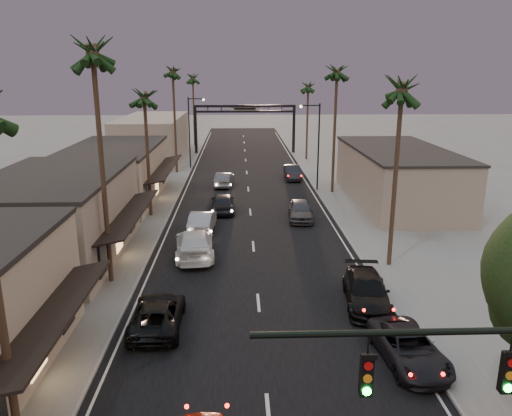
{
  "coord_description": "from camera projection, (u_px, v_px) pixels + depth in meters",
  "views": [
    {
      "loc": [
        -1.0,
        -5.63,
        12.09
      ],
      "look_at": [
        0.24,
        29.29,
        2.5
      ],
      "focal_mm": 35.0,
      "sensor_mm": 36.0,
      "label": 1
    }
  ],
  "objects": [
    {
      "name": "ground",
      "position": [
        250.0,
        204.0,
        47.21
      ],
      "size": [
        200.0,
        200.0,
        0.0
      ],
      "primitive_type": "plane",
      "color": "slate",
      "rests_on": "ground"
    },
    {
      "name": "road",
      "position": [
        248.0,
        191.0,
        52.02
      ],
      "size": [
        14.0,
        120.0,
        0.02
      ],
      "primitive_type": "cube",
      "color": "black",
      "rests_on": "ground"
    },
    {
      "name": "sidewalk_left",
      "position": [
        166.0,
        178.0,
        58.43
      ],
      "size": [
        5.0,
        92.0,
        0.12
      ],
      "primitive_type": "cube",
      "color": "slate",
      "rests_on": "ground"
    },
    {
      "name": "sidewalk_right",
      "position": [
        327.0,
        176.0,
        59.08
      ],
      "size": [
        5.0,
        92.0,
        0.12
      ],
      "primitive_type": "cube",
      "color": "slate",
      "rests_on": "ground"
    },
    {
      "name": "storefront_mid",
      "position": [
        55.0,
        220.0,
        32.54
      ],
      "size": [
        8.0,
        14.0,
        5.5
      ],
      "primitive_type": "cube",
      "color": "gray",
      "rests_on": "ground"
    },
    {
      "name": "storefront_far",
      "position": [
        114.0,
        174.0,
        48.03
      ],
      "size": [
        8.0,
        16.0,
        5.0
      ],
      "primitive_type": "cube",
      "color": "tan",
      "rests_on": "ground"
    },
    {
      "name": "storefront_dist",
      "position": [
        153.0,
        138.0,
        70.06
      ],
      "size": [
        8.0,
        20.0,
        6.0
      ],
      "primitive_type": "cube",
      "color": "gray",
      "rests_on": "ground"
    },
    {
      "name": "building_right",
      "position": [
        398.0,
        177.0,
        47.02
      ],
      "size": [
        8.0,
        18.0,
        5.0
      ],
      "primitive_type": "cube",
      "color": "gray",
      "rests_on": "ground"
    },
    {
      "name": "arch",
      "position": [
        245.0,
        117.0,
        74.65
      ],
      "size": [
        15.2,
        0.4,
        7.27
      ],
      "color": "black",
      "rests_on": "ground"
    },
    {
      "name": "streetlight_right",
      "position": [
        316.0,
        140.0,
        50.85
      ],
      "size": [
        2.13,
        0.3,
        9.0
      ],
      "color": "black",
      "rests_on": "ground"
    },
    {
      "name": "streetlight_left",
      "position": [
        191.0,
        127.0,
        62.91
      ],
      "size": [
        2.13,
        0.3,
        9.0
      ],
      "color": "black",
      "rests_on": "ground"
    },
    {
      "name": "palm_lb",
      "position": [
        92.0,
        46.0,
        26.02
      ],
      "size": [
        3.2,
        3.2,
        15.2
      ],
      "color": "#38281C",
      "rests_on": "ground"
    },
    {
      "name": "palm_lc",
      "position": [
        144.0,
        92.0,
        40.29
      ],
      "size": [
        3.2,
        3.2,
        12.2
      ],
      "color": "#38281C",
      "rests_on": "ground"
    },
    {
      "name": "palm_ld",
      "position": [
        173.0,
        68.0,
        58.08
      ],
      "size": [
        3.2,
        3.2,
        14.2
      ],
      "color": "#38281C",
      "rests_on": "ground"
    },
    {
      "name": "palm_ra",
      "position": [
        402.0,
        83.0,
        29.05
      ],
      "size": [
        3.2,
        3.2,
        13.2
      ],
      "color": "#38281C",
      "rests_on": "ground"
    },
    {
      "name": "palm_rb",
      "position": [
        337.0,
        68.0,
        48.07
      ],
      "size": [
        3.2,
        3.2,
        14.2
      ],
      "color": "#38281C",
      "rests_on": "ground"
    },
    {
      "name": "palm_rc",
      "position": [
        308.0,
        84.0,
        67.86
      ],
      "size": [
        3.2,
        3.2,
        12.2
      ],
      "color": "#38281C",
      "rests_on": "ground"
    },
    {
      "name": "palm_far",
      "position": [
        193.0,
        76.0,
        80.52
      ],
      "size": [
        3.2,
        3.2,
        13.2
      ],
      "color": "#38281C",
      "rests_on": "ground"
    },
    {
      "name": "oncoming_pickup",
      "position": [
        157.0,
        314.0,
        24.2
      ],
      "size": [
        2.43,
        5.17,
        1.43
      ],
      "primitive_type": "imported",
      "rotation": [
        0.0,
        0.0,
        3.15
      ],
      "color": "black",
      "rests_on": "ground"
    },
    {
      "name": "oncoming_silver",
      "position": [
        202.0,
        221.0,
        38.9
      ],
      "size": [
        2.04,
        5.01,
        1.62
      ],
      "primitive_type": "imported",
      "rotation": [
        0.0,
        0.0,
        3.07
      ],
      "color": "#9B9BA0",
      "rests_on": "ground"
    },
    {
      "name": "oncoming_white",
      "position": [
        195.0,
        243.0,
        33.58
      ],
      "size": [
        3.06,
        6.38,
        1.79
      ],
      "primitive_type": "imported",
      "rotation": [
        0.0,
        0.0,
        3.23
      ],
      "color": "silver",
      "rests_on": "ground"
    },
    {
      "name": "oncoming_dgrey",
      "position": [
        223.0,
        203.0,
        44.24
      ],
      "size": [
        2.2,
        5.06,
        1.7
      ],
      "primitive_type": "imported",
      "rotation": [
        0.0,
        0.0,
        3.18
      ],
      "color": "black",
      "rests_on": "ground"
    },
    {
      "name": "oncoming_grey_far",
      "position": [
        224.0,
        179.0,
        54.07
      ],
      "size": [
        2.17,
        4.83,
        1.54
      ],
      "primitive_type": "imported",
      "rotation": [
        0.0,
        0.0,
        3.02
      ],
      "color": "#55555A",
      "rests_on": "ground"
    },
    {
      "name": "curbside_near",
      "position": [
        409.0,
        348.0,
        21.28
      ],
      "size": [
        2.73,
        5.16,
        1.38
      ],
      "primitive_type": "imported",
      "rotation": [
        0.0,
        0.0,
        0.09
      ],
      "color": "black",
      "rests_on": "ground"
    },
    {
      "name": "curbside_black",
      "position": [
        366.0,
        291.0,
        26.53
      ],
      "size": [
        2.88,
        5.73,
        1.6
      ],
      "primitive_type": "imported",
      "rotation": [
        0.0,
        0.0,
        -0.12
      ],
      "color": "black",
      "rests_on": "ground"
    },
    {
      "name": "curbside_grey",
      "position": [
        300.0,
        210.0,
        41.91
      ],
      "size": [
        2.26,
        4.95,
        1.65
      ],
      "primitive_type": "imported",
      "rotation": [
        0.0,
        0.0,
        -0.07
      ],
      "color": "#444549",
      "rests_on": "ground"
    },
    {
      "name": "curbside_far",
      "position": [
        292.0,
        173.0,
        57.69
      ],
      "size": [
        1.71,
        4.8,
        1.58
      ],
      "primitive_type": "imported",
      "rotation": [
        0.0,
        0.0,
        0.01
      ],
      "color": "black",
      "rests_on": "ground"
    }
  ]
}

